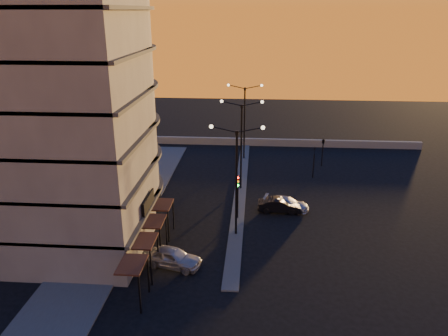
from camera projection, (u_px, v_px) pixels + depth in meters
ground at (236, 235)px, 36.83m from camera, size 120.00×120.00×0.00m
sidewalk_west at (127, 210)px, 41.31m from camera, size 5.00×40.00×0.12m
median at (241, 189)px, 46.18m from camera, size 1.20×36.00×0.12m
parapet at (260, 142)px, 60.89m from camera, size 44.00×0.50×1.00m
building at (57, 92)px, 33.80m from camera, size 14.35×17.08×25.00m
streetlamp_near at (236, 173)px, 34.92m from camera, size 4.32×0.32×9.51m
streetlamp_mid at (241, 138)px, 44.30m from camera, size 4.32×0.32×9.51m
streetlamp_far at (245, 116)px, 53.67m from camera, size 4.32×0.32×9.51m
traffic_light_main at (238, 190)px, 38.54m from camera, size 0.28×0.44×4.25m
signal_east_a at (314, 161)px, 48.72m from camera, size 0.13×0.16×3.60m
signal_east_b at (323, 142)px, 51.97m from camera, size 0.42×1.99×3.60m
car_hatchback at (172, 257)px, 32.07m from camera, size 4.68×2.80×1.49m
car_sedan at (280, 205)px, 40.77m from camera, size 4.07×1.50×1.33m
car_wagon at (286, 204)px, 41.23m from camera, size 4.52×2.63×1.23m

